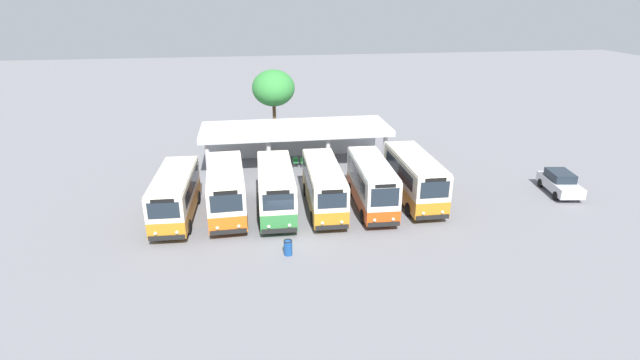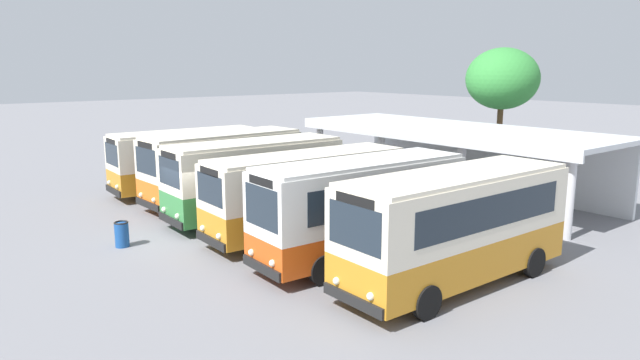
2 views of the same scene
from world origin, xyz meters
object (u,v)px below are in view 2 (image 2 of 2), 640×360
(waiting_chair_second_from_end, at_px, (438,187))
(waiting_chair_middle_seat, at_px, (447,190))
(waiting_chair_end_by_column, at_px, (427,185))
(city_bus_nearest_orange, at_px, (188,158))
(city_bus_middle_cream, at_px, (255,176))
(city_bus_second_in_row, at_px, (223,165))
(city_bus_fifth_blue, at_px, (361,206))
(waiting_chair_fourth_seat, at_px, (458,192))
(waiting_chair_fifth_seat, at_px, (471,194))
(city_bus_far_end_green, at_px, (455,223))
(city_bus_fourth_amber, at_px, (308,190))
(litter_bin_apron, at_px, (122,234))

(waiting_chair_second_from_end, distance_m, waiting_chair_middle_seat, 0.64)
(waiting_chair_end_by_column, distance_m, waiting_chair_second_from_end, 0.63)
(city_bus_nearest_orange, distance_m, city_bus_middle_cream, 6.47)
(city_bus_second_in_row, bearing_deg, city_bus_fifth_blue, -2.39)
(waiting_chair_fourth_seat, xyz_separation_m, waiting_chair_fifth_seat, (0.63, 0.10, 0.00))
(city_bus_nearest_orange, xyz_separation_m, city_bus_far_end_green, (16.17, 0.43, 0.11))
(city_bus_second_in_row, distance_m, city_bus_fourth_amber, 6.47)
(waiting_chair_end_by_column, bearing_deg, waiting_chair_second_from_end, 9.07)
(city_bus_far_end_green, distance_m, waiting_chair_middle_seat, 10.75)
(waiting_chair_end_by_column, xyz_separation_m, waiting_chair_fourth_seat, (1.88, -0.00, 0.00))
(city_bus_middle_cream, distance_m, waiting_chair_middle_seat, 9.27)
(city_bus_nearest_orange, bearing_deg, waiting_chair_end_by_column, 46.97)
(city_bus_far_end_green, xyz_separation_m, litter_bin_apron, (-9.44, -6.22, -1.36))
(city_bus_fourth_amber, height_order, waiting_chair_fourth_seat, city_bus_fourth_amber)
(waiting_chair_fifth_seat, bearing_deg, litter_bin_apron, -104.78)
(city_bus_fourth_amber, height_order, waiting_chair_middle_seat, city_bus_fourth_amber)
(city_bus_fourth_amber, bearing_deg, city_bus_nearest_orange, -179.37)
(city_bus_far_end_green, distance_m, waiting_chair_fifth_seat, 10.10)
(city_bus_fifth_blue, bearing_deg, litter_bin_apron, -138.09)
(city_bus_fifth_blue, height_order, litter_bin_apron, city_bus_fifth_blue)
(city_bus_middle_cream, height_order, city_bus_far_end_green, city_bus_far_end_green)
(waiting_chair_end_by_column, relative_size, waiting_chair_fifth_seat, 1.00)
(city_bus_second_in_row, xyz_separation_m, waiting_chair_fifth_seat, (7.33, 8.55, -1.28))
(city_bus_middle_cream, xyz_separation_m, waiting_chair_end_by_column, (1.59, 8.76, -1.27))
(waiting_chair_end_by_column, distance_m, waiting_chair_fourth_seat, 1.88)
(waiting_chair_second_from_end, bearing_deg, city_bus_middle_cream, -104.05)
(city_bus_nearest_orange, relative_size, litter_bin_apron, 8.42)
(waiting_chair_middle_seat, bearing_deg, litter_bin_apron, -100.15)
(waiting_chair_end_by_column, relative_size, waiting_chair_fourth_seat, 1.00)
(waiting_chair_fifth_seat, bearing_deg, waiting_chair_middle_seat, -174.37)
(waiting_chair_end_by_column, distance_m, waiting_chair_middle_seat, 1.25)
(city_bus_middle_cream, xyz_separation_m, city_bus_fifth_blue, (6.47, -0.10, 0.02))
(city_bus_second_in_row, height_order, waiting_chair_end_by_column, city_bus_second_in_row)
(city_bus_fourth_amber, bearing_deg, waiting_chair_fifth_seat, 84.29)
(city_bus_fifth_blue, bearing_deg, city_bus_middle_cream, 179.15)
(waiting_chair_end_by_column, height_order, litter_bin_apron, litter_bin_apron)
(city_bus_far_end_green, bearing_deg, city_bus_middle_cream, -176.72)
(city_bus_second_in_row, relative_size, waiting_chair_fourth_seat, 8.75)
(city_bus_nearest_orange, bearing_deg, city_bus_fourth_amber, 0.63)
(city_bus_fifth_blue, bearing_deg, waiting_chair_fifth_seat, 104.84)
(city_bus_second_in_row, height_order, waiting_chair_fourth_seat, city_bus_second_in_row)
(city_bus_second_in_row, distance_m, city_bus_fifth_blue, 9.71)
(city_bus_nearest_orange, relative_size, city_bus_fourth_amber, 0.94)
(city_bus_far_end_green, bearing_deg, waiting_chair_end_by_column, 134.67)
(city_bus_fifth_blue, distance_m, city_bus_far_end_green, 3.30)
(city_bus_second_in_row, height_order, city_bus_fourth_amber, city_bus_second_in_row)
(city_bus_far_end_green, bearing_deg, city_bus_fourth_amber, -177.13)
(litter_bin_apron, bearing_deg, city_bus_far_end_green, 33.38)
(city_bus_fourth_amber, xyz_separation_m, city_bus_fifth_blue, (3.23, -0.33, 0.10))
(waiting_chair_end_by_column, distance_m, litter_bin_apron, 14.48)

